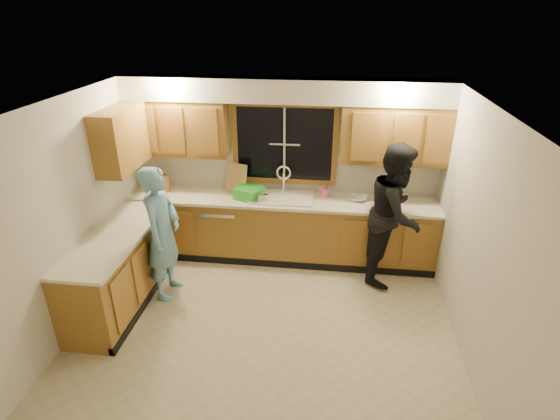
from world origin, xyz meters
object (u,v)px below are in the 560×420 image
at_px(knife_block, 163,184).
at_px(bowl, 358,198).
at_px(sink, 282,202).
at_px(man, 163,233).
at_px(woman, 395,214).
at_px(dishwasher, 223,228).
at_px(soap_bottle, 324,190).
at_px(dish_crate, 249,193).
at_px(stove, 97,297).

xyz_separation_m(knife_block, bowl, (2.72, 0.04, -0.09)).
distance_m(sink, bowl, 1.04).
xyz_separation_m(man, woman, (2.80, 0.73, 0.07)).
height_order(man, woman, woman).
relative_size(dishwasher, woman, 0.45).
bearing_deg(soap_bottle, man, -147.90).
relative_size(sink, soap_bottle, 4.93).
relative_size(dish_crate, bowl, 1.42).
height_order(sink, soap_bottle, sink).
height_order(stove, bowl, bowl).
distance_m(sink, woman, 1.52).
bearing_deg(man, woman, -72.43).
distance_m(woman, soap_bottle, 1.02).
height_order(stove, woman, woman).
bearing_deg(woman, man, 124.02).
relative_size(dishwasher, knife_block, 3.34).
distance_m(dishwasher, dish_crate, 0.71).
distance_m(woman, knife_block, 3.19).
bearing_deg(man, dishwasher, -21.50).
distance_m(soap_bottle, bowl, 0.47).
height_order(stove, knife_block, knife_block).
relative_size(sink, knife_block, 3.50).
bearing_deg(man, soap_bottle, -55.03).
bearing_deg(dishwasher, knife_block, 177.28).
bearing_deg(woman, knife_block, 103.41).
bearing_deg(bowl, sink, -176.48).
distance_m(dishwasher, soap_bottle, 1.55).
distance_m(dishwasher, bowl, 1.96).
distance_m(dish_crate, bowl, 1.48).
distance_m(knife_block, soap_bottle, 2.26).
bearing_deg(bowl, woman, -38.93).
height_order(sink, man, man).
xyz_separation_m(man, dish_crate, (0.87, 0.99, 0.15)).
distance_m(man, dish_crate, 1.33).
height_order(knife_block, bowl, knife_block).
bearing_deg(sink, dishwasher, -179.01).
height_order(dishwasher, knife_block, knife_block).
bearing_deg(man, dish_crate, -38.23).
relative_size(sink, man, 0.51).
bearing_deg(dish_crate, knife_block, 176.81).
relative_size(dishwasher, stove, 0.91).
bearing_deg(stove, woman, 24.84).
xyz_separation_m(dishwasher, stove, (-0.95, -1.81, 0.04)).
xyz_separation_m(dishwasher, dish_crate, (0.40, -0.03, 0.59)).
height_order(soap_bottle, bowl, soap_bottle).
xyz_separation_m(sink, bowl, (1.03, 0.06, 0.08)).
xyz_separation_m(knife_block, soap_bottle, (2.26, 0.12, -0.04)).
xyz_separation_m(dishwasher, knife_block, (-0.84, 0.04, 0.63)).
bearing_deg(dish_crate, man, -131.11).
height_order(dishwasher, dish_crate, dish_crate).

